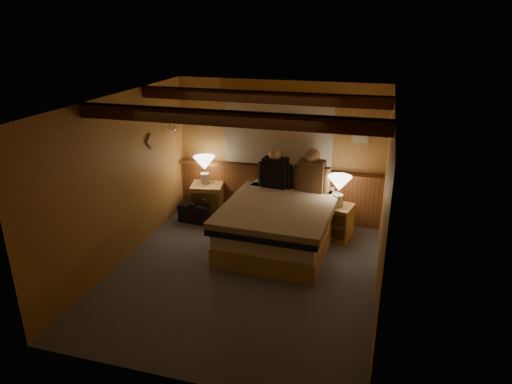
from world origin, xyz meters
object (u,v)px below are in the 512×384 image
at_px(nightstand_right, 335,221).
at_px(person_right, 312,173).
at_px(duffel_bag, 195,212).
at_px(person_left, 275,171).
at_px(bed, 279,224).
at_px(nightstand_left, 207,200).
at_px(lamp_left, 204,165).
at_px(lamp_right, 339,185).

xyz_separation_m(nightstand_right, person_right, (-0.44, 0.15, 0.72)).
distance_m(nightstand_right, duffel_bag, 2.43).
distance_m(nightstand_right, person_left, 1.28).
xyz_separation_m(bed, person_left, (-0.24, 0.71, 0.62)).
distance_m(bed, nightstand_left, 1.69).
height_order(person_left, duffel_bag, person_left).
bearing_deg(person_left, duffel_bag, -166.80).
height_order(lamp_left, lamp_right, lamp_left).
bearing_deg(person_right, nightstand_left, -177.19).
bearing_deg(lamp_right, person_right, 162.01).
height_order(lamp_right, duffel_bag, lamp_right).
relative_size(lamp_left, lamp_right, 1.00).
bearing_deg(nightstand_left, lamp_right, -17.29).
xyz_separation_m(bed, nightstand_left, (-1.50, 0.78, -0.07)).
distance_m(nightstand_right, person_right, 0.86).
bearing_deg(nightstand_left, bed, -39.24).
height_order(nightstand_right, duffel_bag, nightstand_right).
height_order(person_right, duffel_bag, person_right).
bearing_deg(person_left, lamp_left, 179.72).
xyz_separation_m(nightstand_left, person_right, (1.86, -0.08, 0.70)).
relative_size(lamp_right, person_left, 0.69).
bearing_deg(person_left, person_right, 3.54).
height_order(bed, lamp_right, lamp_right).
xyz_separation_m(bed, lamp_right, (0.83, 0.55, 0.53)).
bearing_deg(nightstand_left, lamp_left, 125.79).
xyz_separation_m(bed, nightstand_right, (0.81, 0.56, -0.09)).
distance_m(bed, lamp_left, 1.84).
distance_m(lamp_left, person_left, 1.31).
bearing_deg(duffel_bag, lamp_left, 80.52).
relative_size(nightstand_left, lamp_left, 1.27).
bearing_deg(lamp_left, nightstand_left, -42.46).
relative_size(lamp_left, person_right, 0.67).
xyz_separation_m(person_right, duffel_bag, (-1.99, -0.20, -0.83)).
height_order(nightstand_left, duffel_bag, nightstand_left).
bearing_deg(lamp_left, person_right, -3.61).
distance_m(bed, person_left, 0.98).
height_order(nightstand_left, person_right, person_right).
bearing_deg(person_right, nightstand_right, -13.15).
distance_m(nightstand_right, lamp_left, 2.46).
relative_size(nightstand_right, person_left, 0.81).
bearing_deg(bed, lamp_right, 35.83).
relative_size(lamp_right, person_right, 0.67).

